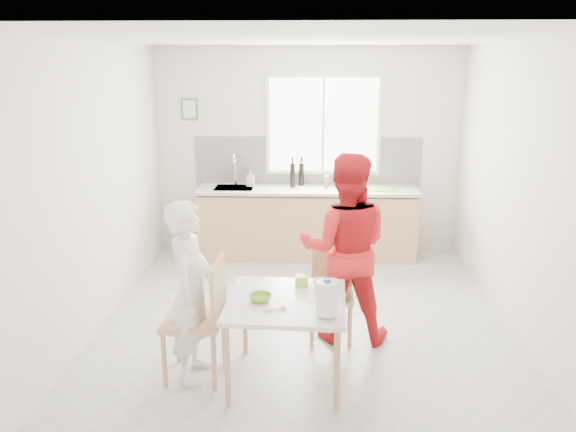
# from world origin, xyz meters

# --- Properties ---
(ground) EXTENTS (4.50, 4.50, 0.00)m
(ground) POSITION_xyz_m (0.00, 0.00, 0.00)
(ground) COLOR #B7B7B2
(ground) RESTS_ON ground
(room_shell) EXTENTS (4.50, 4.50, 4.50)m
(room_shell) POSITION_xyz_m (0.00, 0.00, 1.64)
(room_shell) COLOR silver
(room_shell) RESTS_ON ground
(window) EXTENTS (1.50, 0.06, 1.30)m
(window) POSITION_xyz_m (0.20, 2.23, 1.70)
(window) COLOR white
(window) RESTS_ON room_shell
(backsplash) EXTENTS (3.00, 0.02, 0.65)m
(backsplash) POSITION_xyz_m (0.00, 2.24, 1.23)
(backsplash) COLOR white
(backsplash) RESTS_ON room_shell
(picture_frame) EXTENTS (0.22, 0.03, 0.28)m
(picture_frame) POSITION_xyz_m (-1.55, 2.23, 1.90)
(picture_frame) COLOR #408D43
(picture_frame) RESTS_ON room_shell
(kitchen_counter) EXTENTS (2.84, 0.64, 1.37)m
(kitchen_counter) POSITION_xyz_m (-0.00, 1.95, 0.42)
(kitchen_counter) COLOR tan
(kitchen_counter) RESTS_ON ground
(dining_table) EXTENTS (0.96, 0.96, 0.71)m
(dining_table) POSITION_xyz_m (-0.14, -1.08, 0.63)
(dining_table) COLOR silver
(dining_table) RESTS_ON ground
(chair_left) EXTENTS (0.48, 0.48, 1.00)m
(chair_left) POSITION_xyz_m (-0.81, -1.04, 0.55)
(chair_left) COLOR tan
(chair_left) RESTS_ON ground
(chair_far) EXTENTS (0.42, 0.42, 0.87)m
(chair_far) POSITION_xyz_m (0.25, -0.28, 0.48)
(chair_far) COLOR tan
(chair_far) RESTS_ON ground
(person_white) EXTENTS (0.38, 0.56, 1.49)m
(person_white) POSITION_xyz_m (-0.90, -1.04, 0.75)
(person_white) COLOR white
(person_white) RESTS_ON ground
(person_red) EXTENTS (0.88, 0.70, 1.75)m
(person_red) POSITION_xyz_m (0.36, -0.31, 0.87)
(person_red) COLOR red
(person_red) RESTS_ON ground
(bowl_green) EXTENTS (0.18, 0.18, 0.05)m
(bowl_green) POSITION_xyz_m (-0.34, -1.12, 0.73)
(bowl_green) COLOR #7ABE2B
(bowl_green) RESTS_ON dining_table
(bowl_white) EXTENTS (0.23, 0.23, 0.05)m
(bowl_white) POSITION_xyz_m (0.17, -0.84, 0.73)
(bowl_white) COLOR silver
(bowl_white) RESTS_ON dining_table
(milk_jug) EXTENTS (0.22, 0.16, 0.28)m
(milk_jug) POSITION_xyz_m (0.17, -1.37, 0.86)
(milk_jug) COLOR white
(milk_jug) RESTS_ON dining_table
(green_box) EXTENTS (0.10, 0.10, 0.09)m
(green_box) POSITION_xyz_m (-0.02, -0.80, 0.75)
(green_box) COLOR #9FD832
(green_box) RESTS_ON dining_table
(spoon) EXTENTS (0.16, 0.06, 0.01)m
(spoon) POSITION_xyz_m (-0.23, -1.29, 0.72)
(spoon) COLOR #A5A5AA
(spoon) RESTS_ON dining_table
(cutting_board) EXTENTS (0.39, 0.31, 0.01)m
(cutting_board) POSITION_xyz_m (0.94, 1.91, 0.93)
(cutting_board) COLOR #91B529
(cutting_board) RESTS_ON kitchen_counter
(wine_bottle_a) EXTENTS (0.07, 0.07, 0.32)m
(wine_bottle_a) POSITION_xyz_m (-0.19, 2.01, 1.08)
(wine_bottle_a) COLOR black
(wine_bottle_a) RESTS_ON kitchen_counter
(wine_bottle_b) EXTENTS (0.07, 0.07, 0.30)m
(wine_bottle_b) POSITION_xyz_m (-0.08, 2.14, 1.07)
(wine_bottle_b) COLOR black
(wine_bottle_b) RESTS_ON kitchen_counter
(jar_amber) EXTENTS (0.06, 0.06, 0.16)m
(jar_amber) POSITION_xyz_m (0.25, 1.97, 1.00)
(jar_amber) COLOR olive
(jar_amber) RESTS_ON kitchen_counter
(soap_bottle) EXTENTS (0.09, 0.10, 0.21)m
(soap_bottle) POSITION_xyz_m (-0.75, 2.05, 1.02)
(soap_bottle) COLOR #999999
(soap_bottle) RESTS_ON kitchen_counter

